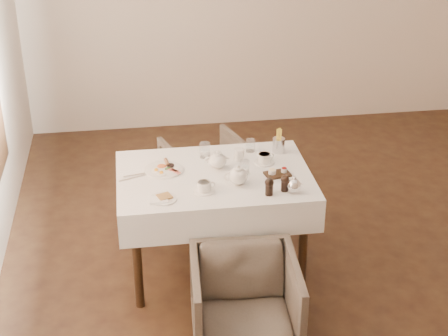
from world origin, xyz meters
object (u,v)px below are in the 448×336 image
(armchair_near, at_px, (245,304))
(teapot_centre, at_px, (217,159))
(breakfast_plate, at_px, (164,169))
(armchair_far, at_px, (207,173))
(table, at_px, (214,190))

(armchair_near, height_order, teapot_centre, teapot_centre)
(breakfast_plate, height_order, teapot_centre, teapot_centre)
(armchair_near, relative_size, armchair_far, 1.03)
(teapot_centre, bearing_deg, table, -113.28)
(table, xyz_separation_m, teapot_centre, (0.03, 0.09, 0.18))
(armchair_far, bearing_deg, breakfast_plate, 46.07)
(armchair_near, bearing_deg, breakfast_plate, 117.60)
(armchair_far, bearing_deg, armchair_near, 72.52)
(table, distance_m, breakfast_plate, 0.36)
(teapot_centre, bearing_deg, breakfast_plate, 174.84)
(table, distance_m, teapot_centre, 0.21)
(table, relative_size, armchair_far, 2.05)
(armchair_near, distance_m, armchair_far, 1.68)
(armchair_far, xyz_separation_m, breakfast_plate, (-0.38, -0.79, 0.48))
(breakfast_plate, distance_m, teapot_centre, 0.36)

